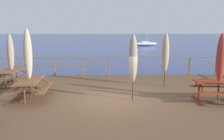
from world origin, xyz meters
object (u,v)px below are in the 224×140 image
Objects in this scene: patio_umbrella_tall_front at (221,58)px; patio_umbrella_tall_back_right at (133,59)px; picnic_table_front_right at (219,87)px; patio_umbrella_tall_back_left at (28,55)px; patio_umbrella_tall_mid_left at (10,53)px; picnic_table_back_left at (11,74)px; picnic_table_front_left at (30,85)px; patio_umbrella_short_back at (166,53)px; sailboat_distant at (145,44)px.

patio_umbrella_tall_back_right is (-3.20, 0.17, -0.03)m from patio_umbrella_tall_front.
patio_umbrella_tall_back_left is at bearing 174.96° from picnic_table_front_right.
picnic_table_front_right is at bearing -19.23° from patio_umbrella_tall_mid_left.
patio_umbrella_tall_mid_left is (-1.57, 2.40, -0.15)m from patio_umbrella_tall_back_left.
patio_umbrella_tall_mid_left is at bearing 85.80° from picnic_table_back_left.
picnic_table_front_left is 0.81× the size of patio_umbrella_tall_front.
patio_umbrella_short_back is 0.32× the size of sailboat_distant.
sailboat_distant is (14.27, 44.56, -0.87)m from picnic_table_back_left.
patio_umbrella_tall_back_left is at bearing 122.55° from picnic_table_front_left.
picnic_table_front_left is at bearing 175.53° from picnic_table_front_right.
patio_umbrella_tall_front reaches higher than patio_umbrella_tall_mid_left.
patio_umbrella_tall_back_left reaches higher than picnic_table_front_right.
picnic_table_front_left is at bearing -105.07° from sailboat_distant.
patio_umbrella_tall_mid_left is at bearing 153.19° from patio_umbrella_tall_back_right.
patio_umbrella_tall_mid_left is at bearing 161.25° from patio_umbrella_tall_front.
patio_umbrella_tall_front is 0.33× the size of sailboat_distant.
patio_umbrella_tall_back_left is at bearing 175.54° from patio_umbrella_tall_front.
patio_umbrella_tall_front is 1.01× the size of patio_umbrella_short_back.
patio_umbrella_short_back is at bearing 17.49° from patio_umbrella_tall_back_left.
picnic_table_front_right is 7.23m from patio_umbrella_tall_back_left.
patio_umbrella_short_back is (-1.43, 2.36, -0.02)m from patio_umbrella_tall_front.
patio_umbrella_short_back is (-1.39, 2.43, 1.03)m from picnic_table_front_right.
patio_umbrella_tall_front is 9.20m from patio_umbrella_tall_mid_left.
sailboat_distant reaches higher than patio_umbrella_tall_front.
picnic_table_front_right is 47.84m from sailboat_distant.
patio_umbrella_tall_back_left is 1.07× the size of patio_umbrella_short_back.
picnic_table_front_left is 0.83× the size of patio_umbrella_tall_mid_left.
picnic_table_front_left is 0.27× the size of sailboat_distant.
patio_umbrella_tall_front reaches higher than patio_umbrella_short_back.
picnic_table_front_right is 1.05m from patio_umbrella_tall_front.
sailboat_distant is (5.55, 47.44, -1.92)m from patio_umbrella_tall_front.
patio_umbrella_tall_front is 7.17m from patio_umbrella_tall_back_left.
patio_umbrella_tall_back_left reaches higher than patio_umbrella_tall_mid_left.
patio_umbrella_tall_back_left is at bearing -56.85° from patio_umbrella_tall_mid_left.
patio_umbrella_tall_mid_left is (-8.71, 2.96, -0.04)m from patio_umbrella_tall_front.
picnic_table_back_left is at bearing 161.70° from patio_umbrella_tall_front.
patio_umbrella_tall_back_right is at bearing -100.48° from sailboat_distant.
patio_umbrella_tall_front is (0.03, 0.07, 1.05)m from picnic_table_front_right.
sailboat_distant is (8.75, 47.27, -1.89)m from patio_umbrella_tall_back_right.
picnic_table_front_right is at bearing -115.91° from patio_umbrella_tall_front.
sailboat_distant is at bearing 83.33° from patio_umbrella_tall_front.
patio_umbrella_tall_back_left is 3.97m from patio_umbrella_tall_back_right.
patio_umbrella_short_back is (1.77, 2.19, 0.01)m from patio_umbrella_tall_back_right.
patio_umbrella_tall_back_left is (-7.14, 0.56, 0.10)m from patio_umbrella_tall_front.
picnic_table_back_left is 1.00m from patio_umbrella_tall_mid_left.
patio_umbrella_tall_back_right reaches higher than picnic_table_back_left.
sailboat_distant is at bearing 83.30° from picnic_table_front_right.
picnic_table_front_right is 9.17m from picnic_table_back_left.
patio_umbrella_short_back is at bearing 18.31° from picnic_table_front_left.
picnic_table_back_left is (-1.62, 2.40, -0.00)m from picnic_table_front_left.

